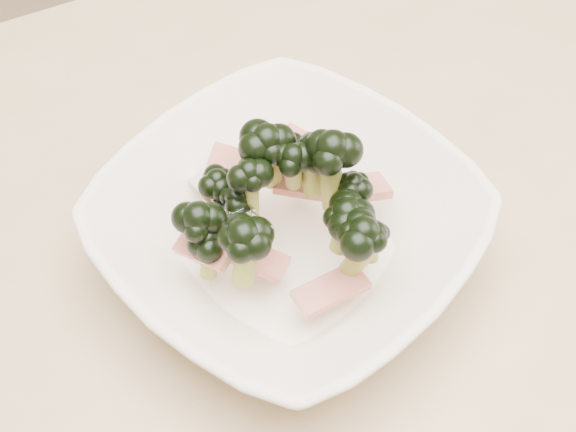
# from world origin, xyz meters

# --- Properties ---
(dining_table) EXTENTS (1.20, 0.80, 0.75)m
(dining_table) POSITION_xyz_m (0.00, 0.00, 0.65)
(dining_table) COLOR tan
(dining_table) RESTS_ON ground
(broccoli_dish) EXTENTS (0.35, 0.35, 0.13)m
(broccoli_dish) POSITION_xyz_m (-0.02, 0.03, 0.79)
(broccoli_dish) COLOR #F0E0CB
(broccoli_dish) RESTS_ON dining_table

